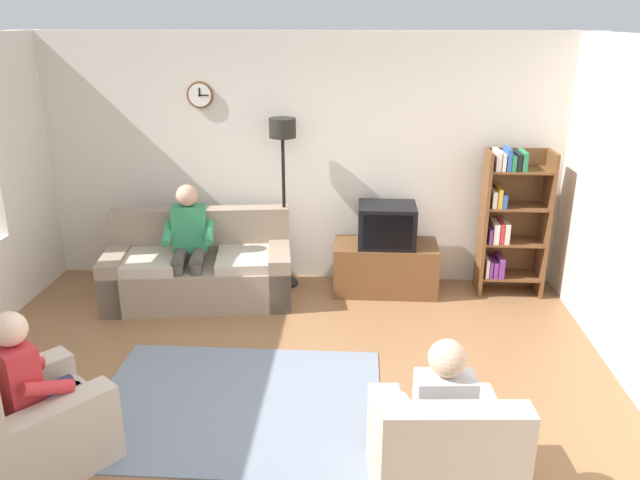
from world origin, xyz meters
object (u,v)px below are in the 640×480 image
at_px(couch, 200,270).
at_px(person_in_right_armchair, 440,411).
at_px(bookshelf, 509,219).
at_px(tv, 387,225).
at_px(armchair_near_window, 27,428).
at_px(person_in_left_armchair, 33,381).
at_px(armchair_near_bookshelf, 439,464).
at_px(person_on_couch, 189,239).
at_px(floor_lamp, 283,157).
at_px(tv_stand, 385,267).

relative_size(couch, person_in_right_armchair, 1.79).
bearing_deg(bookshelf, person_in_right_armchair, -108.59).
height_order(bookshelf, person_in_right_armchair, bookshelf).
distance_m(tv, armchair_near_window, 3.88).
xyz_separation_m(tv, person_in_left_armchair, (-2.38, -2.92, -0.16)).
relative_size(bookshelf, armchair_near_window, 1.34).
bearing_deg(person_in_right_armchair, armchair_near_bookshelf, -86.10).
bearing_deg(couch, person_on_couch, -119.02).
distance_m(bookshelf, floor_lamp, 2.46).
xyz_separation_m(couch, floor_lamp, (0.86, 0.41, 1.14)).
distance_m(couch, person_in_left_armchair, 2.68).
bearing_deg(tv_stand, person_in_left_armchair, -128.98).
bearing_deg(tv_stand, couch, -170.90).
relative_size(tv, person_on_couch, 0.48).
height_order(couch, tv, tv).
xyz_separation_m(tv_stand, person_in_left_armchair, (-2.38, -2.94, 0.33)).
xyz_separation_m(tv, armchair_near_window, (-2.44, -2.99, -0.47)).
xyz_separation_m(tv, armchair_near_bookshelf, (0.22, -3.17, -0.47)).
xyz_separation_m(couch, tv, (1.96, 0.29, 0.45)).
height_order(floor_lamp, person_in_left_armchair, floor_lamp).
bearing_deg(floor_lamp, tv, -6.40).
bearing_deg(tv, person_in_right_armchair, -86.07).
relative_size(floor_lamp, armchair_near_bookshelf, 1.98).
relative_size(person_in_left_armchair, person_in_right_armchair, 1.00).
height_order(couch, armchair_near_window, same).
xyz_separation_m(couch, person_in_left_armchair, (-0.42, -2.63, 0.29)).
bearing_deg(couch, armchair_near_window, -100.09).
height_order(couch, bookshelf, bookshelf).
relative_size(bookshelf, floor_lamp, 0.86).
height_order(tv_stand, person_on_couch, person_on_couch).
bearing_deg(couch, bookshelf, 6.77).
bearing_deg(person_on_couch, tv_stand, 11.83).
bearing_deg(tv_stand, person_in_right_armchair, -86.10).
xyz_separation_m(armchair_near_window, person_in_left_armchair, (0.06, 0.07, 0.32)).
relative_size(floor_lamp, person_on_couch, 1.49).
bearing_deg(person_in_left_armchair, armchair_near_bookshelf, -5.57).
bearing_deg(armchair_near_bookshelf, tv, 93.93).
bearing_deg(bookshelf, person_on_couch, -171.49).
height_order(couch, person_in_left_armchair, person_in_left_armchair).
relative_size(armchair_near_window, person_in_left_armchair, 1.06).
bearing_deg(person_on_couch, tv, 11.17).
distance_m(couch, person_in_right_armchair, 3.55).
bearing_deg(armchair_near_bookshelf, person_in_left_armchair, 174.43).
bearing_deg(tv, bookshelf, 4.25).
bearing_deg(person_in_left_armchair, floor_lamp, 67.17).
bearing_deg(floor_lamp, couch, -154.27).
distance_m(person_on_couch, person_in_left_armchair, 2.55).
xyz_separation_m(floor_lamp, armchair_near_window, (-1.34, -3.11, -1.16)).
xyz_separation_m(floor_lamp, person_in_right_armchair, (1.31, -3.21, -0.85)).
bearing_deg(floor_lamp, armchair_near_window, -113.25).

